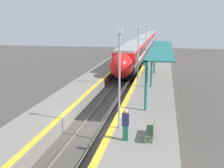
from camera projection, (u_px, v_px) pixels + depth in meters
ground_plane at (91, 129)px, 19.40m from camera, size 120.00×120.00×0.00m
rail_left at (81, 127)px, 19.52m from camera, size 0.08×90.00×0.15m
rail_right at (101, 129)px, 19.26m from camera, size 0.08×90.00×0.15m
train at (143, 44)px, 61.54m from camera, size 2.79×65.61×3.89m
platform_right at (145, 126)px, 18.62m from camera, size 4.05×64.00×1.01m
platform_left at (47, 119)px, 19.88m from camera, size 3.06×64.00×1.01m
platform_bench at (152, 130)px, 15.30m from camera, size 0.44×1.73×0.89m
person_waiting at (126, 124)px, 14.95m from camera, size 0.36×0.23×1.75m
railway_signal at (120, 49)px, 44.79m from camera, size 0.28×0.28×4.74m
lamppost_near at (119, 74)px, 16.12m from camera, size 0.36×0.20×5.88m
lamppost_mid at (138, 52)px, 26.74m from camera, size 0.36×0.20×5.88m
lamppost_far at (146, 43)px, 37.36m from camera, size 0.36×0.20×5.88m
station_canopy at (158, 50)px, 26.42m from camera, size 2.02×17.86×3.83m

